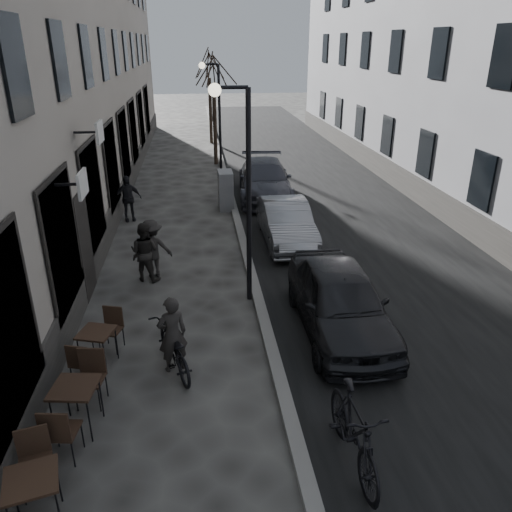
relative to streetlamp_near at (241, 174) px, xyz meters
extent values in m
plane|color=#312F2D|center=(0.17, -6.00, -3.16)|extent=(120.00, 120.00, 0.00)
cube|color=black|center=(4.02, 10.00, -3.16)|extent=(7.30, 60.00, 0.00)
cube|color=slate|center=(0.37, 10.00, -3.10)|extent=(0.25, 60.00, 0.12)
cylinder|color=black|center=(0.17, 0.00, -0.66)|extent=(0.12, 0.12, 5.00)
cylinder|color=black|center=(-0.18, 0.00, 1.84)|extent=(0.70, 0.08, 0.08)
sphere|color=#FFF2CC|center=(-0.53, 0.00, 1.79)|extent=(0.28, 0.28, 0.28)
cylinder|color=black|center=(0.17, 12.00, -0.66)|extent=(0.12, 0.12, 5.00)
cylinder|color=black|center=(-0.18, 12.00, 1.84)|extent=(0.70, 0.08, 0.08)
sphere|color=#FFF2CC|center=(-0.53, 12.00, 1.79)|extent=(0.28, 0.28, 0.28)
cylinder|color=black|center=(0.07, 15.00, -1.21)|extent=(0.20, 0.20, 3.90)
cylinder|color=black|center=(0.07, 21.00, -1.21)|extent=(0.20, 0.20, 3.90)
cube|color=black|center=(-3.26, -5.94, -2.37)|extent=(0.80, 0.80, 0.04)
cylinder|color=black|center=(-3.59, -5.74, -2.78)|extent=(0.03, 0.03, 0.77)
cylinder|color=black|center=(-3.06, -5.60, -2.78)|extent=(0.03, 0.03, 0.77)
cube|color=black|center=(-3.08, -4.16, -2.34)|extent=(0.79, 0.79, 0.04)
cylinder|color=black|center=(-3.41, -4.40, -2.76)|extent=(0.03, 0.03, 0.80)
cylinder|color=black|center=(-2.84, -4.49, -2.76)|extent=(0.03, 0.03, 0.80)
cylinder|color=black|center=(-3.33, -3.83, -2.76)|extent=(0.03, 0.03, 0.80)
cylinder|color=black|center=(-2.75, -3.92, -2.76)|extent=(0.03, 0.03, 0.80)
cube|color=black|center=(-3.05, -2.39, -2.42)|extent=(0.78, 0.78, 0.04)
cylinder|color=black|center=(-3.38, -2.56, -2.80)|extent=(0.02, 0.02, 0.72)
cylinder|color=black|center=(-2.88, -2.71, -2.80)|extent=(0.02, 0.02, 0.72)
cylinder|color=black|center=(-3.22, -2.06, -2.80)|extent=(0.02, 0.02, 0.72)
cylinder|color=black|center=(-2.73, -2.22, -2.80)|extent=(0.02, 0.02, 0.72)
cube|color=slate|center=(0.08, 7.36, -2.44)|extent=(0.54, 0.97, 1.45)
imported|color=black|center=(-1.59, -2.71, -2.68)|extent=(1.19, 1.93, 0.96)
imported|color=#262321|center=(-1.59, -2.71, -2.38)|extent=(0.66, 0.54, 1.57)
imported|color=black|center=(-2.44, 1.42, -2.36)|extent=(0.95, 0.86, 1.60)
imported|color=black|center=(-2.25, 1.61, -2.35)|extent=(1.12, 0.75, 1.61)
imported|color=black|center=(-3.43, 6.39, -2.34)|extent=(1.03, 0.65, 1.63)
imported|color=black|center=(1.96, -1.70, -2.41)|extent=(1.79, 4.39, 1.49)
imported|color=gray|center=(1.73, 3.66, -2.50)|extent=(1.43, 4.02, 1.32)
imported|color=#3B3C45|center=(1.76, 8.69, -2.43)|extent=(2.43, 5.19, 1.47)
imported|color=black|center=(1.12, -5.44, -2.53)|extent=(0.67, 2.11, 1.26)
camera|label=1|loc=(-1.00, -10.91, 2.71)|focal=35.00mm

